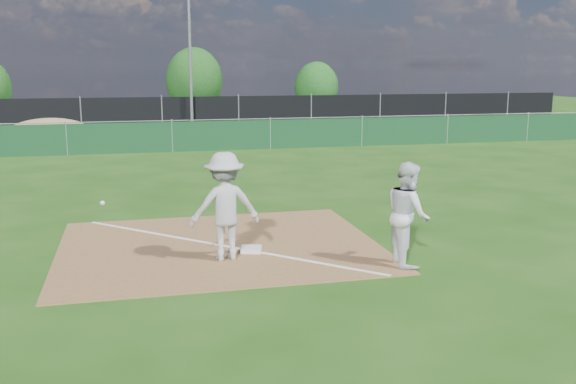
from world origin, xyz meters
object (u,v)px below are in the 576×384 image
at_px(light_pole, 190,53).
at_px(tree_right, 316,87).
at_px(car_right, 227,111).
at_px(car_mid, 152,111).
at_px(play_at_first, 225,206).
at_px(first_base, 251,249).
at_px(car_left, 71,112).
at_px(runner, 408,214).
at_px(tree_mid, 194,80).

xyz_separation_m(light_pole, tree_right, (9.70, 10.33, -2.12)).
bearing_deg(car_right, car_mid, 105.54).
relative_size(play_at_first, car_mid, 0.58).
height_order(first_base, tree_right, tree_right).
relative_size(car_left, car_mid, 1.01).
xyz_separation_m(play_at_first, car_left, (-4.81, 26.72, -0.15)).
distance_m(play_at_first, car_left, 27.15).
bearing_deg(first_base, play_at_first, -146.62).
bearing_deg(play_at_first, first_base, 33.38).
relative_size(light_pole, car_mid, 1.68).
bearing_deg(play_at_first, light_pole, 86.17).
bearing_deg(light_pole, play_at_first, -93.83).
xyz_separation_m(car_mid, car_right, (4.42, 0.57, -0.07)).
relative_size(runner, tree_right, 0.50).
bearing_deg(car_right, tree_mid, 18.81).
bearing_deg(first_base, tree_mid, 86.14).
distance_m(car_right, tree_right, 9.01).
relative_size(car_mid, car_right, 0.97).
bearing_deg(tree_mid, first_base, -93.86).
bearing_deg(play_at_first, car_left, 100.21).
bearing_deg(tree_mid, car_left, -135.59).
distance_m(car_mid, tree_mid, 8.00).
relative_size(runner, car_mid, 0.38).
relative_size(play_at_first, tree_mid, 0.59).
bearing_deg(tree_right, play_at_first, -108.81).
height_order(car_left, car_right, car_left).
xyz_separation_m(runner, car_right, (1.02, 28.58, -0.18)).
height_order(tree_mid, tree_right, tree_mid).
bearing_deg(first_base, car_mid, 91.94).
distance_m(light_pole, car_left, 8.19).
bearing_deg(runner, car_mid, 12.14).
xyz_separation_m(light_pole, play_at_first, (-1.51, -22.58, -3.02)).
bearing_deg(runner, light_pole, 8.89).
bearing_deg(car_left, play_at_first, 173.85).
bearing_deg(tree_mid, play_at_first, -94.69).
relative_size(car_mid, tree_right, 1.30).
xyz_separation_m(car_left, tree_mid, (7.61, 7.46, 1.55)).
bearing_deg(first_base, tree_right, 71.83).
xyz_separation_m(runner, car_mid, (-3.40, 28.00, -0.11)).
relative_size(first_base, tree_right, 0.10).
bearing_deg(runner, car_left, 21.00).
xyz_separation_m(play_at_first, runner, (3.02, -1.00, -0.07)).
height_order(light_pole, car_left, light_pole).
height_order(first_base, car_left, car_left).
distance_m(light_pole, play_at_first, 22.83).
xyz_separation_m(light_pole, runner, (1.51, -23.58, -3.10)).
xyz_separation_m(play_at_first, car_right, (4.05, 27.58, -0.26)).
bearing_deg(car_right, first_base, -179.22).
distance_m(car_right, tree_mid, 6.92).
distance_m(play_at_first, runner, 3.19).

